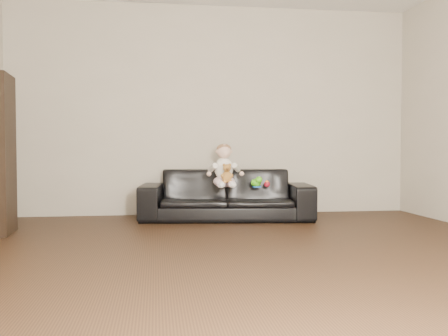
{
  "coord_description": "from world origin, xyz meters",
  "views": [
    {
      "loc": [
        -0.72,
        -3.47,
        0.81
      ],
      "look_at": [
        0.05,
        2.16,
        0.6
      ],
      "focal_mm": 40.0,
      "sensor_mm": 36.0,
      "label": 1
    }
  ],
  "objects": [
    {
      "name": "floor",
      "position": [
        0.0,
        0.0,
        0.0
      ],
      "size": [
        5.5,
        5.5,
        0.0
      ],
      "primitive_type": "plane",
      "color": "black",
      "rests_on": "ground"
    },
    {
      "name": "wall_back",
      "position": [
        0.0,
        2.75,
        1.3
      ],
      "size": [
        5.0,
        0.0,
        5.0
      ],
      "primitive_type": "plane",
      "rotation": [
        1.57,
        0.0,
        0.0
      ],
      "color": "#B8AF9B",
      "rests_on": "ground"
    },
    {
      "name": "toy_blue_disc",
      "position": [
        0.42,
        2.09,
        0.39
      ],
      "size": [
        0.12,
        0.12,
        0.01
      ],
      "primitive_type": "cylinder",
      "rotation": [
        0.0,
        0.0,
        -0.16
      ],
      "color": "blue",
      "rests_on": "sofa"
    },
    {
      "name": "toy_green",
      "position": [
        0.42,
        2.13,
        0.43
      ],
      "size": [
        0.12,
        0.14,
        0.1
      ],
      "primitive_type": "ellipsoid",
      "rotation": [
        0.0,
        0.0,
        -0.01
      ],
      "color": "#50CA17",
      "rests_on": "sofa"
    },
    {
      "name": "toy_rattle",
      "position": [
        0.54,
        2.1,
        0.41
      ],
      "size": [
        0.09,
        0.09,
        0.07
      ],
      "primitive_type": "sphere",
      "rotation": [
        0.0,
        0.0,
        -0.36
      ],
      "color": "red",
      "rests_on": "sofa"
    },
    {
      "name": "sofa",
      "position": [
        0.09,
        2.25,
        0.29
      ],
      "size": [
        2.05,
        0.98,
        0.58
      ],
      "primitive_type": "imported",
      "rotation": [
        0.0,
        0.0,
        -0.11
      ],
      "color": "black",
      "rests_on": "floor"
    },
    {
      "name": "baby",
      "position": [
        0.05,
        2.14,
        0.6
      ],
      "size": [
        0.34,
        0.42,
        0.5
      ],
      "rotation": [
        0.0,
        0.0,
        -0.08
      ],
      "color": "silver",
      "rests_on": "sofa"
    },
    {
      "name": "teddy_bear",
      "position": [
        0.06,
        1.99,
        0.54
      ],
      "size": [
        0.13,
        0.13,
        0.21
      ],
      "rotation": [
        0.0,
        0.0,
        -0.23
      ],
      "color": "#A6702F",
      "rests_on": "sofa"
    }
  ]
}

